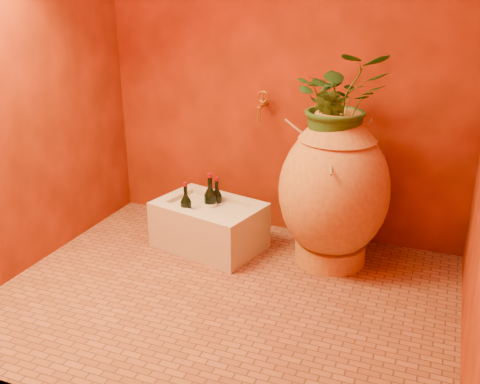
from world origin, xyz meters
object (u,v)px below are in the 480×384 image
at_px(wine_bottle_b, 210,205).
at_px(wine_bottle_c, 217,204).
at_px(wine_bottle_a, 186,211).
at_px(wall_tap, 262,104).
at_px(stone_basin, 209,226).
at_px(amphora, 334,190).

distance_m(wine_bottle_b, wine_bottle_c, 0.07).
distance_m(wine_bottle_a, wall_tap, 0.86).
relative_size(wine_bottle_b, wall_tap, 1.82).
distance_m(wine_bottle_b, wall_tap, 0.74).
relative_size(stone_basin, wine_bottle_c, 2.60).
distance_m(stone_basin, wine_bottle_b, 0.15).
xyz_separation_m(amphora, wine_bottle_b, (-0.79, -0.09, -0.18)).
height_order(wine_bottle_a, wall_tap, wall_tap).
bearing_deg(wall_tap, stone_basin, -121.32).
xyz_separation_m(amphora, wall_tap, (-0.56, 0.27, 0.43)).
height_order(wine_bottle_c, wall_tap, wall_tap).
bearing_deg(amphora, stone_basin, -172.39).
relative_size(amphora, wine_bottle_c, 3.29).
distance_m(stone_basin, wall_tap, 0.88).
bearing_deg(wine_bottle_c, wine_bottle_b, -104.71).
relative_size(wine_bottle_b, wine_bottle_c, 1.16).
height_order(amphora, wall_tap, wall_tap).
distance_m(stone_basin, wine_bottle_a, 0.20).
xyz_separation_m(amphora, wine_bottle_c, (-0.77, -0.02, -0.20)).
bearing_deg(wine_bottle_c, wall_tap, 54.07).
bearing_deg(amphora, wine_bottle_a, -167.34).
bearing_deg(amphora, wall_tap, 154.67).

